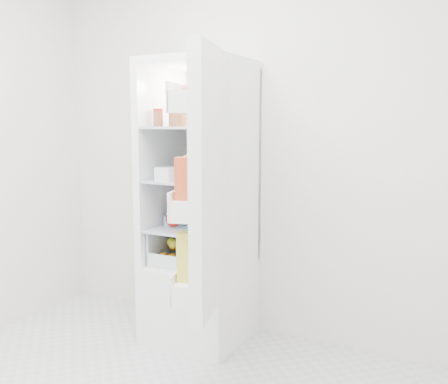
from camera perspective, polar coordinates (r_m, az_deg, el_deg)
The scene contains 19 objects.
room_walls at distance 2.08m, azimuth -15.62°, elevation 12.74°, with size 3.02×3.02×2.61m.
refrigerator at distance 3.28m, azimuth -2.43°, elevation -5.22°, with size 0.60×0.60×1.80m.
shelf_low at distance 3.21m, azimuth -3.00°, elevation -4.13°, with size 0.49×0.53×0.01m, color #A4B2C0.
shelf_mid at distance 3.16m, azimuth -3.04°, elevation 1.37°, with size 0.49×0.53×0.01m, color #A4B2C0.
shelf_top at distance 3.14m, azimuth -3.08°, elevation 7.36°, with size 0.49×0.53×0.01m, color #A4B2C0.
crisper_left at distance 3.30m, azimuth -4.82°, elevation -6.13°, with size 0.23×0.46×0.22m, color silver, non-canonical shape.
crisper_right at distance 3.18m, azimuth -1.08°, elevation -6.64°, with size 0.23×0.46×0.22m, color silver, non-canonical shape.
condiment_jars at distance 3.10m, azimuth -3.80°, elevation 8.27°, with size 0.46×0.34×0.08m.
squeeze_bottle at distance 3.12m, azimuth 1.22°, elevation 9.00°, with size 0.05×0.05×0.16m, color white.
tub_white at distance 3.05m, azimuth -6.28°, elevation 2.03°, with size 0.13×0.13×0.08m, color silver.
tin_red at distance 2.95m, azimuth -1.37°, elevation 1.60°, with size 0.08×0.08×0.05m, color red.
foil_tray at distance 3.31m, azimuth -4.75°, elevation 2.12°, with size 0.16×0.12×0.04m, color silver.
tub_green at distance 3.12m, azimuth -0.85°, elevation 2.14°, with size 0.09×0.13×0.08m, color #469B5B.
red_cabbage at distance 3.20m, azimuth -2.47°, elevation -2.55°, with size 0.16×0.16×0.16m, color #571F5B.
bell_pepper at distance 3.21m, azimuth -5.83°, elevation -3.14°, with size 0.10×0.10×0.10m, color #BB120B.
mushroom_bowl at distance 3.27m, azimuth -5.75°, elevation -3.26°, with size 0.14×0.14×0.06m, color #81A7C1.
citrus_pile at distance 3.29m, azimuth -5.00°, elevation -6.71°, with size 0.20×0.31×0.16m.
veg_pile at distance 3.19m, azimuth -1.01°, elevation -7.48°, with size 0.16×0.30×0.10m.
fridge_door at distance 2.48m, azimuth -2.15°, elevation 0.63°, with size 0.31×0.59×1.30m.
Camera 1 is at (1.42, -1.51, 1.40)m, focal length 40.00 mm.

